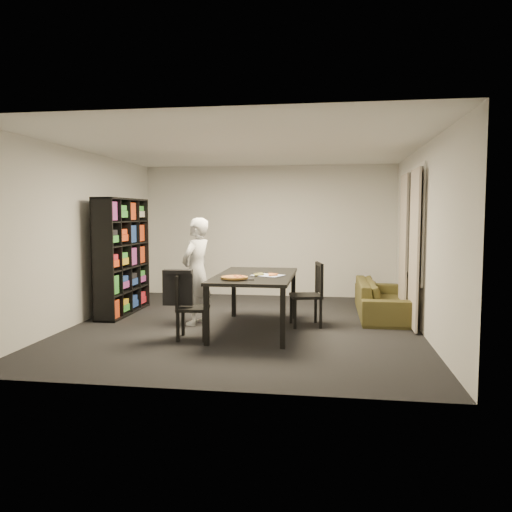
# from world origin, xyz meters

# --- Properties ---
(room) EXTENTS (5.01, 5.51, 2.61)m
(room) POSITION_xyz_m (0.00, 0.00, 1.30)
(room) COLOR black
(room) RESTS_ON ground
(window_pane) EXTENTS (0.02, 1.40, 1.60)m
(window_pane) POSITION_xyz_m (2.48, 0.60, 1.50)
(window_pane) COLOR black
(window_pane) RESTS_ON room
(window_frame) EXTENTS (0.03, 1.52, 1.72)m
(window_frame) POSITION_xyz_m (2.48, 0.60, 1.50)
(window_frame) COLOR white
(window_frame) RESTS_ON room
(curtain_left) EXTENTS (0.03, 0.70, 2.25)m
(curtain_left) POSITION_xyz_m (2.40, 0.08, 1.15)
(curtain_left) COLOR #C1B3A5
(curtain_left) RESTS_ON room
(curtain_right) EXTENTS (0.03, 0.70, 2.25)m
(curtain_right) POSITION_xyz_m (2.40, 1.12, 1.15)
(curtain_right) COLOR #C1B3A5
(curtain_right) RESTS_ON room
(bookshelf) EXTENTS (0.35, 1.50, 1.90)m
(bookshelf) POSITION_xyz_m (-2.16, 0.60, 0.95)
(bookshelf) COLOR black
(bookshelf) RESTS_ON room
(dining_table) EXTENTS (1.06, 1.91, 0.80)m
(dining_table) POSITION_xyz_m (0.19, -0.30, 0.73)
(dining_table) COLOR black
(dining_table) RESTS_ON room
(chair_left) EXTENTS (0.43, 0.43, 0.85)m
(chair_left) POSITION_xyz_m (-0.63, -0.89, 0.49)
(chair_left) COLOR black
(chair_left) RESTS_ON room
(chair_right) EXTENTS (0.52, 0.52, 0.94)m
(chair_right) POSITION_xyz_m (0.97, 0.12, 0.53)
(chair_right) COLOR black
(chair_right) RESTS_ON room
(draped_jacket) EXTENTS (0.40, 0.20, 0.47)m
(draped_jacket) POSITION_xyz_m (-0.74, -0.90, 0.70)
(draped_jacket) COLOR black
(draped_jacket) RESTS_ON chair_left
(person) EXTENTS (0.55, 0.67, 1.59)m
(person) POSITION_xyz_m (-0.73, -0.02, 0.79)
(person) COLOR silver
(person) RESTS_ON room
(baking_tray) EXTENTS (0.48, 0.43, 0.01)m
(baking_tray) POSITION_xyz_m (0.02, -0.80, 0.80)
(baking_tray) COLOR black
(baking_tray) RESTS_ON dining_table
(pepperoni_pizza) EXTENTS (0.35, 0.35, 0.03)m
(pepperoni_pizza) POSITION_xyz_m (0.00, -0.86, 0.82)
(pepperoni_pizza) COLOR #A1702E
(pepperoni_pizza) RESTS_ON dining_table
(kitchen_towel) EXTENTS (0.49, 0.44, 0.01)m
(kitchen_towel) POSITION_xyz_m (0.38, -0.39, 0.80)
(kitchen_towel) COLOR white
(kitchen_towel) RESTS_ON dining_table
(pizza_slices) EXTENTS (0.42, 0.37, 0.01)m
(pizza_slices) POSITION_xyz_m (0.34, -0.37, 0.81)
(pizza_slices) COLOR #BB723A
(pizza_slices) RESTS_ON dining_table
(sofa) EXTENTS (0.77, 1.97, 0.57)m
(sofa) POSITION_xyz_m (2.07, 1.00, 0.29)
(sofa) COLOR #44421B
(sofa) RESTS_ON room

